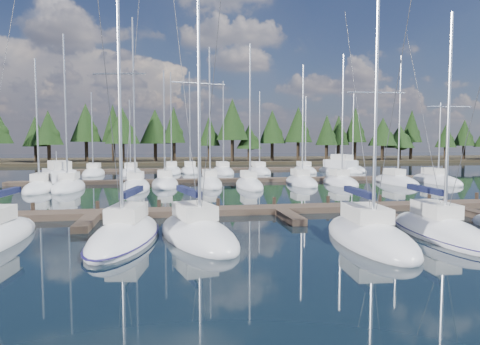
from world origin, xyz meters
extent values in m
plane|color=black|center=(0.00, 30.00, 0.00)|extent=(260.00, 260.00, 0.00)
cube|color=#2F271A|center=(0.00, 90.00, 0.30)|extent=(220.00, 30.00, 0.60)
cube|color=#4B3B2F|center=(0.00, 18.00, 0.20)|extent=(44.00, 2.00, 0.40)
cube|color=#4B3B2F|center=(-12.00, 15.00, 0.20)|extent=(0.90, 4.00, 0.40)
cube|color=#4B3B2F|center=(-6.00, 15.00, 0.20)|extent=(0.90, 4.00, 0.40)
cube|color=#4B3B2F|center=(0.00, 15.00, 0.20)|extent=(0.90, 4.00, 0.40)
cube|color=#4B3B2F|center=(6.00, 15.00, 0.20)|extent=(0.90, 4.00, 0.40)
cube|color=#4B3B2F|center=(12.00, 15.00, 0.20)|extent=(0.90, 4.00, 0.40)
cylinder|color=#30241B|center=(-16.00, 19.00, 0.45)|extent=(0.26, 0.26, 0.90)
cylinder|color=#30241B|center=(-12.00, 19.00, 0.45)|extent=(0.26, 0.26, 0.90)
cylinder|color=#30241B|center=(-8.00, 19.00, 0.45)|extent=(0.26, 0.26, 0.90)
cylinder|color=#30241B|center=(-4.00, 19.00, 0.45)|extent=(0.26, 0.26, 0.90)
cylinder|color=#30241B|center=(0.00, 19.00, 0.45)|extent=(0.26, 0.26, 0.90)
cylinder|color=#30241B|center=(4.00, 19.00, 0.45)|extent=(0.26, 0.26, 0.90)
cylinder|color=#30241B|center=(8.00, 19.00, 0.45)|extent=(0.26, 0.26, 0.90)
cylinder|color=#30241B|center=(12.00, 19.00, 0.45)|extent=(0.26, 0.26, 0.90)
cylinder|color=#30241B|center=(16.00, 19.00, 0.45)|extent=(0.26, 0.26, 0.90)
cube|color=#4B3B2F|center=(0.00, 40.00, 0.20)|extent=(50.00, 1.80, 0.40)
cube|color=#4B3B2F|center=(0.00, 60.00, 0.20)|extent=(46.00, 1.80, 0.40)
ellipsoid|color=silver|center=(-9.47, 10.88, 0.15)|extent=(4.13, 8.58, 1.90)
cube|color=silver|center=(-9.39, 11.29, 1.35)|extent=(1.93, 2.86, 0.70)
cylinder|color=silver|center=(-9.54, 10.48, 7.31)|extent=(0.19, 0.19, 12.62)
cylinder|color=silver|center=(-9.22, 12.26, 2.10)|extent=(0.77, 3.58, 0.12)
cube|color=#131734|center=(-9.22, 12.26, 2.25)|extent=(0.96, 3.46, 0.30)
cylinder|color=silver|center=(-9.54, 10.48, 7.94)|extent=(2.40, 0.50, 0.07)
cylinder|color=#3F3F44|center=(-9.86, 8.74, 7.16)|extent=(0.67, 3.51, 12.93)
cylinder|color=#3F3F44|center=(-9.15, 12.62, 7.16)|extent=(0.82, 4.32, 12.93)
ellipsoid|color=#140D42|center=(-9.47, 10.88, 0.22)|extent=(4.30, 8.92, 0.18)
ellipsoid|color=silver|center=(-5.99, 10.78, 0.15)|extent=(4.89, 8.69, 1.90)
cube|color=silver|center=(-6.09, 11.18, 1.35)|extent=(2.22, 2.95, 0.70)
cylinder|color=silver|center=(-5.88, 10.39, 6.98)|extent=(0.19, 0.19, 11.95)
cylinder|color=silver|center=(-6.34, 12.14, 2.10)|extent=(1.02, 3.53, 0.12)
cube|color=#131734|center=(-6.34, 12.14, 2.25)|extent=(1.20, 3.43, 0.30)
cylinder|color=silver|center=(-5.88, 10.39, 7.57)|extent=(2.57, 0.73, 0.07)
cylinder|color=#3F3F44|center=(-5.44, 8.67, 6.83)|extent=(0.92, 3.46, 12.26)
cylinder|color=#3F3F44|center=(-6.43, 12.50, 6.83)|extent=(1.12, 4.25, 12.26)
ellipsoid|color=silver|center=(2.10, 8.76, 0.15)|extent=(3.60, 8.67, 1.90)
cube|color=silver|center=(2.13, 9.18, 1.35)|extent=(1.84, 2.82, 0.70)
cylinder|color=silver|center=(2.07, 8.34, 6.51)|extent=(0.17, 0.17, 11.02)
cylinder|color=silver|center=(2.20, 10.20, 2.10)|extent=(0.39, 3.73, 0.12)
cube|color=#131734|center=(2.20, 10.20, 2.25)|extent=(0.60, 3.58, 0.30)
cylinder|color=silver|center=(2.07, 8.34, 7.06)|extent=(2.70, 0.26, 0.07)
cylinder|color=#3F3F44|center=(1.94, 6.52, 6.36)|extent=(0.29, 3.67, 11.33)
cylinder|color=#3F3F44|center=(2.23, 10.58, 6.36)|extent=(0.35, 4.51, 11.33)
ellipsoid|color=silver|center=(6.19, 9.30, 0.15)|extent=(3.02, 8.43, 1.90)
cube|color=silver|center=(6.21, 9.72, 1.35)|extent=(1.55, 2.73, 0.70)
cylinder|color=silver|center=(6.16, 8.89, 6.01)|extent=(0.17, 0.17, 10.03)
cylinder|color=silver|center=(6.27, 10.71, 2.10)|extent=(0.34, 3.65, 0.12)
cube|color=#131734|center=(6.27, 10.71, 2.25)|extent=(0.56, 3.50, 0.30)
cylinder|color=silver|center=(6.16, 8.89, 6.52)|extent=(2.27, 0.21, 0.07)
cylinder|color=#3F3F44|center=(6.05, 7.11, 5.86)|extent=(0.25, 3.59, 10.34)
cylinder|color=#3F3F44|center=(6.29, 11.08, 5.86)|extent=(0.30, 4.42, 10.34)
ellipsoid|color=#140D42|center=(6.19, 9.30, 0.22)|extent=(3.14, 8.77, 0.18)
ellipsoid|color=silver|center=(-19.64, 33.78, 0.15)|extent=(2.60, 7.42, 1.90)
cube|color=silver|center=(-19.64, 34.16, 1.35)|extent=(1.43, 2.38, 0.70)
cylinder|color=silver|center=(-19.64, 33.41, 6.81)|extent=(0.16, 0.16, 11.61)
ellipsoid|color=silver|center=(-17.19, 34.50, 0.15)|extent=(2.77, 8.31, 1.90)
cube|color=silver|center=(-17.19, 34.92, 1.35)|extent=(1.52, 2.66, 0.70)
cylinder|color=silver|center=(-17.19, 34.09, 8.07)|extent=(0.16, 0.16, 14.14)
ellipsoid|color=silver|center=(-10.62, 33.86, 0.15)|extent=(2.76, 9.04, 1.90)
cube|color=silver|center=(-10.62, 34.31, 1.35)|extent=(1.52, 2.89, 0.70)
cylinder|color=silver|center=(-10.62, 33.40, 8.91)|extent=(0.16, 0.16, 15.83)
ellipsoid|color=silver|center=(-7.73, 36.28, 0.15)|extent=(2.82, 7.96, 1.90)
cube|color=silver|center=(-7.73, 36.68, 1.35)|extent=(1.55, 2.55, 0.70)
cylinder|color=silver|center=(-7.73, 35.88, 6.62)|extent=(0.16, 0.16, 11.23)
ellipsoid|color=silver|center=(-2.92, 36.17, 0.15)|extent=(2.52, 9.29, 1.90)
cube|color=silver|center=(-2.92, 36.63, 1.35)|extent=(1.38, 2.97, 0.70)
cylinder|color=silver|center=(-2.92, 35.70, 7.88)|extent=(0.16, 0.16, 13.76)
ellipsoid|color=silver|center=(1.00, 33.74, 0.15)|extent=(2.46, 8.39, 1.90)
cube|color=silver|center=(1.00, 34.16, 1.35)|extent=(1.35, 2.69, 0.70)
cylinder|color=silver|center=(1.00, 33.32, 7.85)|extent=(0.16, 0.16, 13.70)
ellipsoid|color=silver|center=(7.26, 35.60, 0.15)|extent=(2.69, 8.10, 1.90)
cube|color=silver|center=(7.26, 36.00, 1.35)|extent=(1.48, 2.59, 0.70)
cylinder|color=silver|center=(7.26, 35.19, 7.06)|extent=(0.16, 0.16, 12.12)
ellipsoid|color=silver|center=(11.53, 34.77, 0.15)|extent=(2.81, 7.47, 1.90)
cube|color=silver|center=(11.53, 35.14, 1.35)|extent=(1.55, 2.39, 0.70)
cylinder|color=silver|center=(11.53, 34.39, 7.61)|extent=(0.16, 0.16, 13.22)
ellipsoid|color=silver|center=(18.14, 34.60, 0.15)|extent=(2.43, 8.71, 1.90)
cube|color=silver|center=(18.14, 35.04, 1.35)|extent=(1.34, 2.79, 0.70)
cylinder|color=silver|center=(18.14, 34.17, 7.63)|extent=(0.16, 0.16, 13.26)
ellipsoid|color=silver|center=(23.23, 34.75, 0.15)|extent=(2.60, 8.97, 1.90)
cube|color=silver|center=(23.23, 35.20, 1.35)|extent=(1.43, 2.87, 0.70)
cylinder|color=silver|center=(23.23, 34.30, 5.11)|extent=(0.16, 0.16, 8.21)
ellipsoid|color=silver|center=(-17.89, 53.30, 0.15)|extent=(2.89, 8.07, 1.90)
cube|color=silver|center=(-17.89, 53.71, 1.35)|extent=(1.59, 2.58, 0.70)
cylinder|color=silver|center=(-17.89, 52.90, 6.34)|extent=(0.16, 0.16, 10.68)
ellipsoid|color=silver|center=(-12.72, 53.38, 0.15)|extent=(2.92, 9.43, 1.90)
cube|color=silver|center=(-12.72, 53.85, 1.35)|extent=(1.61, 3.02, 0.70)
cylinder|color=silver|center=(-12.72, 52.91, 5.85)|extent=(0.16, 0.16, 9.70)
ellipsoid|color=silver|center=(-6.86, 55.92, 0.15)|extent=(2.89, 10.36, 1.90)
cube|color=silver|center=(-6.86, 56.44, 1.35)|extent=(1.59, 3.32, 0.70)
cylinder|color=silver|center=(-6.86, 55.40, 8.09)|extent=(0.16, 0.16, 14.17)
ellipsoid|color=silver|center=(-4.05, 55.93, 0.15)|extent=(2.88, 9.48, 1.90)
cube|color=silver|center=(-4.05, 56.40, 1.35)|extent=(1.58, 3.03, 0.70)
cylinder|color=silver|center=(-4.05, 55.45, 8.13)|extent=(0.16, 0.16, 14.27)
ellipsoid|color=silver|center=(0.85, 54.19, 0.15)|extent=(2.90, 11.77, 1.90)
cube|color=silver|center=(0.85, 54.78, 1.35)|extent=(1.59, 3.77, 0.70)
cylinder|color=silver|center=(0.85, 53.60, 7.35)|extent=(0.16, 0.16, 12.71)
ellipsoid|color=silver|center=(6.26, 53.45, 0.15)|extent=(2.99, 9.88, 1.90)
cube|color=silver|center=(6.26, 53.95, 1.35)|extent=(1.64, 3.16, 0.70)
cylinder|color=silver|center=(6.26, 52.96, 6.64)|extent=(0.16, 0.16, 11.27)
ellipsoid|color=silver|center=(13.44, 53.27, 0.15)|extent=(2.99, 7.41, 1.90)
cube|color=silver|center=(13.44, 53.64, 1.35)|extent=(1.64, 2.37, 0.70)
cylinder|color=silver|center=(13.44, 52.90, 6.32)|extent=(0.16, 0.16, 10.64)
ellipsoid|color=silver|center=(21.96, 55.14, 0.15)|extent=(2.75, 9.33, 1.90)
cube|color=silver|center=(21.96, 55.61, 1.35)|extent=(1.51, 2.99, 0.70)
cylinder|color=silver|center=(21.96, 54.67, 6.69)|extent=(0.16, 0.16, 11.38)
ellipsoid|color=silver|center=(-18.53, 36.35, 0.10)|extent=(6.69, 9.69, 1.85)
cube|color=silver|center=(-18.53, 36.35, 1.34)|extent=(4.24, 5.59, 1.23)
cube|color=silver|center=(-18.33, 35.93, 2.36)|extent=(2.90, 3.65, 0.92)
cylinder|color=silver|center=(-18.92, 37.19, 2.98)|extent=(0.11, 0.11, 1.64)
ellipsoid|color=silver|center=(19.03, 52.93, 0.10)|extent=(6.22, 9.64, 1.83)
cube|color=silver|center=(19.03, 52.93, 1.32)|extent=(3.99, 5.53, 1.22)
cube|color=silver|center=(19.20, 52.51, 2.34)|extent=(2.74, 3.60, 0.92)
cylinder|color=silver|center=(18.69, 53.79, 2.95)|extent=(0.10, 0.10, 1.63)
cylinder|color=black|center=(-34.16, 83.40, 2.18)|extent=(0.70, 0.70, 3.17)
cone|color=black|center=(-34.16, 83.40, 6.84)|extent=(4.98, 4.98, 6.16)
ellipsoid|color=black|center=(-33.66, 83.40, 5.44)|extent=(2.99, 2.99, 2.99)
cylinder|color=black|center=(-30.77, 80.20, 2.36)|extent=(0.70, 0.70, 3.51)
cone|color=black|center=(-30.77, 80.20, 7.53)|extent=(5.59, 5.59, 6.83)
ellipsoid|color=black|center=(-30.27, 80.20, 5.97)|extent=(3.35, 3.35, 3.35)
cylinder|color=black|center=(-24.19, 83.34, 2.65)|extent=(0.70, 0.70, 4.10)
cone|color=black|center=(-24.19, 83.34, 8.69)|extent=(6.33, 6.33, 7.98)
ellipsoid|color=black|center=(-23.69, 83.34, 6.87)|extent=(3.80, 3.80, 3.80)
cylinder|color=black|center=(-18.63, 82.51, 2.62)|extent=(0.70, 0.70, 4.04)
cone|color=black|center=(-18.63, 82.51, 8.57)|extent=(4.63, 4.63, 7.86)
ellipsoid|color=black|center=(-18.13, 82.51, 6.78)|extent=(2.78, 2.78, 2.78)
cylinder|color=black|center=(-16.36, 78.80, 2.46)|extent=(0.70, 0.70, 3.72)
cone|color=black|center=(-16.36, 78.80, 7.94)|extent=(6.90, 6.90, 7.23)
ellipsoid|color=black|center=(-15.86, 78.80, 6.28)|extent=(4.14, 4.14, 4.14)
cylinder|color=black|center=(-10.02, 82.39, 2.47)|extent=(0.70, 0.70, 3.73)
cone|color=black|center=(-10.02, 82.39, 7.96)|extent=(6.47, 6.47, 7.25)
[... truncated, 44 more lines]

